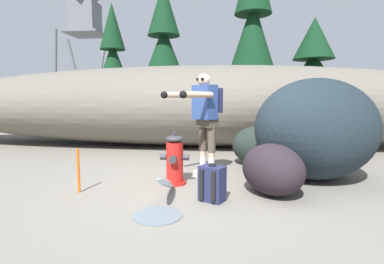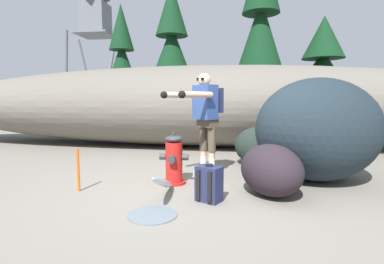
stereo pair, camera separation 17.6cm
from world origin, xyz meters
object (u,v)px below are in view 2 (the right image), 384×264
object	(u,v)px
boulder_large	(317,129)
spare_backpack	(209,184)
utility_worker	(205,112)
boulder_mid	(259,146)
fire_hydrant	(174,160)
boulder_small	(271,170)
watchtower	(96,21)
survey_stake	(78,170)

from	to	relation	value
boulder_large	spare_backpack	bearing A→B (deg)	-142.93
utility_worker	boulder_mid	bearing A→B (deg)	177.04
fire_hydrant	spare_backpack	size ratio (longest dim) A/B	1.66
utility_worker	boulder_small	size ratio (longest dim) A/B	1.73
watchtower	survey_stake	distance (m)	16.34
fire_hydrant	boulder_large	size ratio (longest dim) A/B	0.41
boulder_mid	boulder_small	world-z (taller)	boulder_mid
boulder_large	watchtower	distance (m)	16.96
spare_backpack	watchtower	xyz separation A→B (m)	(-8.08, 14.11, 5.82)
boulder_mid	survey_stake	size ratio (longest dim) A/B	1.57
utility_worker	watchtower	distance (m)	15.99
utility_worker	spare_backpack	world-z (taller)	utility_worker
boulder_mid	fire_hydrant	bearing A→B (deg)	-134.27
utility_worker	boulder_large	world-z (taller)	utility_worker
spare_backpack	boulder_large	distance (m)	2.06
fire_hydrant	utility_worker	distance (m)	0.94
utility_worker	survey_stake	world-z (taller)	utility_worker
spare_backpack	survey_stake	world-z (taller)	survey_stake
utility_worker	watchtower	bearing A→B (deg)	-106.25
boulder_mid	spare_backpack	bearing A→B (deg)	-110.90
watchtower	spare_backpack	bearing A→B (deg)	-60.20
spare_backpack	boulder_small	distance (m)	0.86
spare_backpack	survey_stake	size ratio (longest dim) A/B	0.78
spare_backpack	watchtower	bearing A→B (deg)	58.10
utility_worker	boulder_mid	xyz separation A→B (m)	(0.96, 0.95, -0.68)
boulder_large	watchtower	world-z (taller)	watchtower
utility_worker	spare_backpack	xyz separation A→B (m)	(0.16, -1.15, -0.84)
utility_worker	boulder_small	bearing A→B (deg)	91.60
boulder_large	survey_stake	xyz separation A→B (m)	(-3.39, -1.04, -0.49)
survey_stake	watchtower	bearing A→B (deg)	114.20
fire_hydrant	boulder_mid	xyz separation A→B (m)	(1.38, 1.41, 0.02)
fire_hydrant	utility_worker	xyz separation A→B (m)	(0.42, 0.47, 0.70)
spare_backpack	utility_worker	bearing A→B (deg)	36.11
spare_backpack	boulder_mid	bearing A→B (deg)	7.40
survey_stake	utility_worker	bearing A→B (deg)	30.93
boulder_large	fire_hydrant	bearing A→B (deg)	-166.67
boulder_large	survey_stake	distance (m)	3.58
fire_hydrant	spare_backpack	bearing A→B (deg)	-49.69
boulder_large	survey_stake	size ratio (longest dim) A/B	3.15
watchtower	boulder_small	bearing A→B (deg)	-57.24
utility_worker	boulder_mid	size ratio (longest dim) A/B	1.77
boulder_mid	watchtower	xyz separation A→B (m)	(-8.88, 12.02, 5.66)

